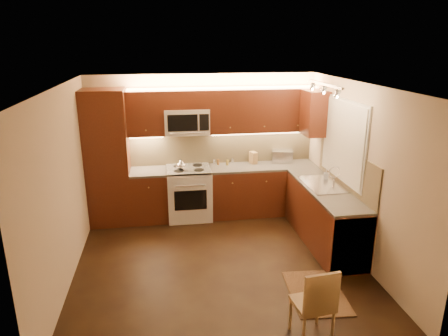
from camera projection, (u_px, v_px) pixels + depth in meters
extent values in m
cube|color=black|center=(220.00, 263.00, 5.83)|extent=(4.00, 4.00, 0.01)
cube|color=beige|center=(219.00, 86.00, 5.08)|extent=(4.00, 4.00, 0.01)
cube|color=tan|center=(203.00, 145.00, 7.34)|extent=(4.00, 0.01, 2.50)
cube|color=tan|center=(252.00, 255.00, 3.57)|extent=(4.00, 0.01, 2.50)
cube|color=tan|center=(63.00, 189.00, 5.16)|extent=(0.01, 4.00, 2.50)
cube|color=tan|center=(359.00, 173.00, 5.75)|extent=(0.01, 4.00, 2.50)
cube|color=#45190E|center=(108.00, 158.00, 6.85)|extent=(0.70, 0.60, 2.30)
cube|color=#45190E|center=(150.00, 196.00, 7.16)|extent=(0.62, 0.60, 0.86)
cube|color=#3D3A37|center=(148.00, 172.00, 7.03)|extent=(0.62, 0.60, 0.04)
cube|color=#45190E|center=(262.00, 190.00, 7.46)|extent=(1.92, 0.60, 0.86)
cube|color=#3D3A37|center=(263.00, 166.00, 7.32)|extent=(1.92, 0.60, 0.04)
cube|color=#45190E|center=(324.00, 217.00, 6.33)|extent=(0.60, 2.00, 0.86)
cube|color=#3D3A37|center=(326.00, 189.00, 6.19)|extent=(0.60, 2.00, 0.04)
cube|color=silver|center=(343.00, 237.00, 5.67)|extent=(0.58, 0.60, 0.84)
cube|color=tan|center=(223.00, 147.00, 7.40)|extent=(3.30, 0.02, 0.60)
cube|color=tan|center=(346.00, 168.00, 6.14)|extent=(0.02, 2.00, 0.60)
cube|color=#45190E|center=(145.00, 113.00, 6.84)|extent=(0.62, 0.35, 0.75)
cube|color=#45190E|center=(263.00, 110.00, 7.14)|extent=(1.92, 0.35, 0.75)
cube|color=#45190E|center=(186.00, 99.00, 6.88)|extent=(0.76, 0.35, 0.31)
cube|color=#45190E|center=(315.00, 113.00, 6.86)|extent=(0.35, 0.50, 0.75)
cube|color=silver|center=(344.00, 140.00, 6.16)|extent=(0.03, 1.44, 1.24)
cube|color=silver|center=(343.00, 140.00, 6.16)|extent=(0.02, 1.36, 1.16)
cube|color=silver|center=(325.00, 84.00, 5.70)|extent=(0.04, 1.20, 0.03)
cube|color=silver|center=(282.00, 156.00, 7.49)|extent=(0.42, 0.35, 0.22)
cube|color=olive|center=(253.00, 158.00, 7.41)|extent=(0.14, 0.18, 0.21)
cylinder|color=silver|center=(232.00, 161.00, 7.45)|extent=(0.05, 0.05, 0.09)
cylinder|color=brown|center=(218.00, 162.00, 7.34)|extent=(0.05, 0.05, 0.10)
cylinder|color=silver|center=(214.00, 162.00, 7.38)|extent=(0.04, 0.04, 0.09)
cylinder|color=olive|center=(227.00, 162.00, 7.32)|extent=(0.04, 0.04, 0.10)
imported|color=#B2B2B6|center=(326.00, 175.00, 6.55)|extent=(0.09, 0.09, 0.16)
cube|color=black|center=(316.00, 292.00, 5.14)|extent=(0.73, 1.04, 0.01)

